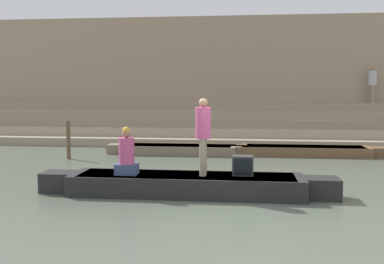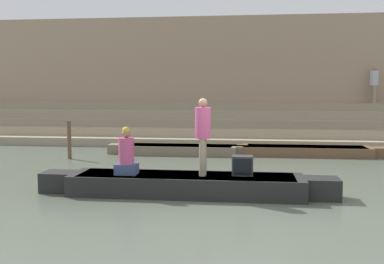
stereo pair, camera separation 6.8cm
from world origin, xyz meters
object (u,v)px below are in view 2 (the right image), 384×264
at_px(person_rowing, 126,155).
at_px(person_on_steps, 374,82).
at_px(moored_boat_distant, 180,149).
at_px(rowboat_main, 186,184).
at_px(mooring_post, 69,140).
at_px(moored_boat_shore, 306,151).
at_px(tv_set, 243,165).
at_px(person_standing, 203,131).

bearing_deg(person_rowing, person_on_steps, 42.62).
bearing_deg(moored_boat_distant, rowboat_main, -84.93).
distance_m(mooring_post, person_on_steps, 14.04).
distance_m(rowboat_main, mooring_post, 6.89).
height_order(rowboat_main, person_on_steps, person_on_steps).
bearing_deg(rowboat_main, moored_boat_distant, 98.18).
height_order(person_rowing, moored_boat_shore, person_rowing).
bearing_deg(person_on_steps, mooring_post, 125.74).
xyz_separation_m(tv_set, mooring_post, (-6.19, 4.74, -0.02)).
height_order(rowboat_main, person_standing, person_standing).
bearing_deg(person_rowing, tv_set, -5.75).
height_order(person_standing, person_rowing, person_standing).
xyz_separation_m(person_rowing, mooring_post, (-3.46, 4.98, -0.25)).
distance_m(rowboat_main, moored_boat_shore, 7.61).
distance_m(moored_boat_distant, mooring_post, 4.10).
bearing_deg(person_on_steps, moored_boat_distant, 128.12).
relative_size(person_rowing, mooring_post, 0.83).
height_order(rowboat_main, mooring_post, mooring_post).
bearing_deg(mooring_post, rowboat_main, -45.03).
bearing_deg(person_rowing, rowboat_main, -6.18).
relative_size(person_standing, person_rowing, 1.59).
height_order(person_standing, moored_boat_shore, person_standing).
xyz_separation_m(rowboat_main, person_standing, (0.40, -0.00, 1.27)).
bearing_deg(mooring_post, tv_set, -37.44).
distance_m(rowboat_main, moored_boat_distant, 6.56).
bearing_deg(mooring_post, person_standing, -42.77).
xyz_separation_m(tv_set, moored_boat_distant, (-2.45, 6.34, -0.52)).
relative_size(tv_set, person_on_steps, 0.29).
height_order(person_rowing, tv_set, person_rowing).
bearing_deg(tv_set, moored_boat_distant, 106.01).
distance_m(person_rowing, moored_boat_distant, 6.62).
height_order(rowboat_main, moored_boat_distant, rowboat_main).
distance_m(tv_set, moored_boat_shore, 6.97).
xyz_separation_m(tv_set, moored_boat_shore, (2.30, 6.56, -0.52)).
relative_size(moored_boat_shore, mooring_post, 4.38).
distance_m(person_standing, mooring_post, 7.22).
bearing_deg(tv_set, moored_boat_shore, 65.55).
relative_size(person_standing, tv_set, 3.67).
bearing_deg(person_on_steps, person_rowing, 150.19).
xyz_separation_m(person_standing, moored_boat_distant, (-1.53, 6.47, -1.33)).
relative_size(person_standing, mooring_post, 1.32).
bearing_deg(moored_boat_shore, person_standing, -120.27).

